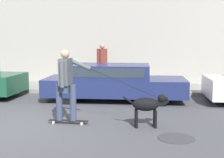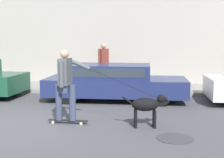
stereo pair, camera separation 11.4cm
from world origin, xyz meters
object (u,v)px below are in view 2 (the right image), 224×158
Objects in this scene: parked_car_1 at (114,82)px; pedestrian_with_bag at (103,62)px; skateboarder at (66,82)px; dog at (146,105)px.

pedestrian_with_bag reaches higher than parked_car_1.
skateboarder is at bearing 121.82° from pedestrian_with_bag.
parked_car_1 is 3.25m from dog.
parked_car_1 is 2.70× the size of pedestrian_with_bag.
skateboarder reaches higher than dog.
parked_car_1 is at bearing 77.54° from skateboarder.
dog is 0.38× the size of skateboarder.
pedestrian_with_bag reaches higher than skateboarder.
skateboarder is 5.03m from pedestrian_with_bag.
parked_car_1 is at bearing 141.56° from pedestrian_with_bag.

